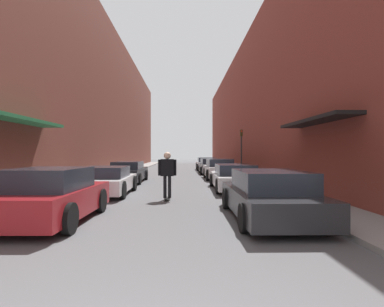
{
  "coord_description": "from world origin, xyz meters",
  "views": [
    {
      "loc": [
        0.5,
        -1.35,
        1.75
      ],
      "look_at": [
        0.85,
        12.65,
        1.72
      ],
      "focal_mm": 28.0,
      "sensor_mm": 36.0,
      "label": 1
    }
  ],
  "objects_px": {
    "parked_car_right_4": "(206,164)",
    "parked_car_right_0": "(269,196)",
    "parked_car_right_2": "(219,169)",
    "skateboarder": "(167,170)",
    "traffic_light": "(241,147)",
    "parked_car_left_1": "(106,181)",
    "parked_car_right_1": "(234,177)",
    "parked_car_left_2": "(129,172)",
    "parked_car_right_3": "(211,166)",
    "parked_car_left_0": "(52,196)"
  },
  "relations": [
    {
      "from": "parked_car_right_4",
      "to": "parked_car_right_2",
      "type": "bearing_deg",
      "value": -89.26
    },
    {
      "from": "skateboarder",
      "to": "parked_car_left_0",
      "type": "bearing_deg",
      "value": -127.64
    },
    {
      "from": "parked_car_right_4",
      "to": "skateboarder",
      "type": "height_order",
      "value": "skateboarder"
    },
    {
      "from": "parked_car_left_2",
      "to": "skateboarder",
      "type": "distance_m",
      "value": 7.35
    },
    {
      "from": "parked_car_right_2",
      "to": "parked_car_right_3",
      "type": "height_order",
      "value": "parked_car_right_2"
    },
    {
      "from": "parked_car_left_1",
      "to": "traffic_light",
      "type": "bearing_deg",
      "value": 48.16
    },
    {
      "from": "parked_car_left_0",
      "to": "parked_car_left_1",
      "type": "relative_size",
      "value": 0.95
    },
    {
      "from": "parked_car_left_2",
      "to": "parked_car_right_3",
      "type": "distance_m",
      "value": 9.16
    },
    {
      "from": "parked_car_right_3",
      "to": "parked_car_right_0",
      "type": "bearing_deg",
      "value": -90.08
    },
    {
      "from": "parked_car_right_1",
      "to": "parked_car_left_0",
      "type": "bearing_deg",
      "value": -131.47
    },
    {
      "from": "parked_car_left_1",
      "to": "parked_car_right_4",
      "type": "bearing_deg",
      "value": 72.76
    },
    {
      "from": "parked_car_right_4",
      "to": "skateboarder",
      "type": "distance_m",
      "value": 19.31
    },
    {
      "from": "parked_car_right_4",
      "to": "parked_car_right_0",
      "type": "bearing_deg",
      "value": -89.89
    },
    {
      "from": "parked_car_right_0",
      "to": "traffic_light",
      "type": "height_order",
      "value": "traffic_light"
    },
    {
      "from": "parked_car_right_3",
      "to": "traffic_light",
      "type": "xyz_separation_m",
      "value": [
        1.7,
        -4.52,
        1.52
      ]
    },
    {
      "from": "skateboarder",
      "to": "traffic_light",
      "type": "relative_size",
      "value": 0.55
    },
    {
      "from": "parked_car_left_1",
      "to": "skateboarder",
      "type": "distance_m",
      "value": 3.07
    },
    {
      "from": "parked_car_left_0",
      "to": "parked_car_left_1",
      "type": "distance_m",
      "value": 5.0
    },
    {
      "from": "skateboarder",
      "to": "parked_car_left_2",
      "type": "bearing_deg",
      "value": 111.56
    },
    {
      "from": "parked_car_right_1",
      "to": "traffic_light",
      "type": "xyz_separation_m",
      "value": [
        1.62,
        6.64,
        1.55
      ]
    },
    {
      "from": "parked_car_right_0",
      "to": "traffic_light",
      "type": "bearing_deg",
      "value": 82.37
    },
    {
      "from": "parked_car_right_0",
      "to": "parked_car_right_4",
      "type": "distance_m",
      "value": 22.37
    },
    {
      "from": "parked_car_left_2",
      "to": "parked_car_right_0",
      "type": "relative_size",
      "value": 1.04
    },
    {
      "from": "parked_car_right_1",
      "to": "parked_car_right_0",
      "type": "bearing_deg",
      "value": -90.95
    },
    {
      "from": "parked_car_left_2",
      "to": "parked_car_right_2",
      "type": "distance_m",
      "value": 6.0
    },
    {
      "from": "parked_car_left_2",
      "to": "skateboarder",
      "type": "xyz_separation_m",
      "value": [
        2.7,
        -6.82,
        0.49
      ]
    },
    {
      "from": "parked_car_left_2",
      "to": "traffic_light",
      "type": "bearing_deg",
      "value": 20.57
    },
    {
      "from": "skateboarder",
      "to": "traffic_light",
      "type": "bearing_deg",
      "value": 64.32
    },
    {
      "from": "parked_car_left_2",
      "to": "parked_car_right_3",
      "type": "relative_size",
      "value": 1.11
    },
    {
      "from": "parked_car_left_2",
      "to": "parked_car_right_4",
      "type": "xyz_separation_m",
      "value": [
        5.53,
        12.27,
        0.02
      ]
    },
    {
      "from": "parked_car_right_1",
      "to": "parked_car_right_3",
      "type": "xyz_separation_m",
      "value": [
        -0.08,
        11.15,
        0.03
      ]
    },
    {
      "from": "parked_car_left_1",
      "to": "parked_car_right_3",
      "type": "xyz_separation_m",
      "value": [
        5.53,
        12.59,
        0.04
      ]
    },
    {
      "from": "parked_car_right_4",
      "to": "skateboarder",
      "type": "bearing_deg",
      "value": -98.44
    },
    {
      "from": "skateboarder",
      "to": "traffic_light",
      "type": "xyz_separation_m",
      "value": [
        4.6,
        9.56,
        1.04
      ]
    },
    {
      "from": "parked_car_left_2",
      "to": "parked_car_right_2",
      "type": "bearing_deg",
      "value": 19.26
    },
    {
      "from": "parked_car_left_2",
      "to": "parked_car_left_1",
      "type": "bearing_deg",
      "value": -89.33
    },
    {
      "from": "parked_car_left_1",
      "to": "parked_car_right_2",
      "type": "bearing_deg",
      "value": 52.57
    },
    {
      "from": "parked_car_left_2",
      "to": "parked_car_right_1",
      "type": "relative_size",
      "value": 0.99
    },
    {
      "from": "parked_car_left_1",
      "to": "parked_car_right_0",
      "type": "distance_m",
      "value": 7.28
    },
    {
      "from": "parked_car_left_1",
      "to": "parked_car_left_2",
      "type": "bearing_deg",
      "value": 90.67
    },
    {
      "from": "parked_car_right_1",
      "to": "parked_car_right_2",
      "type": "bearing_deg",
      "value": 90.14
    },
    {
      "from": "parked_car_right_1",
      "to": "parked_car_right_3",
      "type": "bearing_deg",
      "value": 90.41
    },
    {
      "from": "parked_car_right_2",
      "to": "parked_car_right_4",
      "type": "xyz_separation_m",
      "value": [
        -0.13,
        10.3,
        -0.02
      ]
    },
    {
      "from": "parked_car_right_4",
      "to": "skateboarder",
      "type": "xyz_separation_m",
      "value": [
        -2.83,
        -19.1,
        0.46
      ]
    },
    {
      "from": "parked_car_left_0",
      "to": "skateboarder",
      "type": "height_order",
      "value": "skateboarder"
    },
    {
      "from": "parked_car_right_2",
      "to": "skateboarder",
      "type": "xyz_separation_m",
      "value": [
        -2.97,
        -8.8,
        0.44
      ]
    },
    {
      "from": "parked_car_right_0",
      "to": "skateboarder",
      "type": "bearing_deg",
      "value": 131.36
    },
    {
      "from": "parked_car_right_2",
      "to": "parked_car_right_4",
      "type": "bearing_deg",
      "value": 90.74
    },
    {
      "from": "parked_car_left_1",
      "to": "parked_car_right_0",
      "type": "height_order",
      "value": "parked_car_right_0"
    },
    {
      "from": "parked_car_right_1",
      "to": "parked_car_right_4",
      "type": "relative_size",
      "value": 1.18
    }
  ]
}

